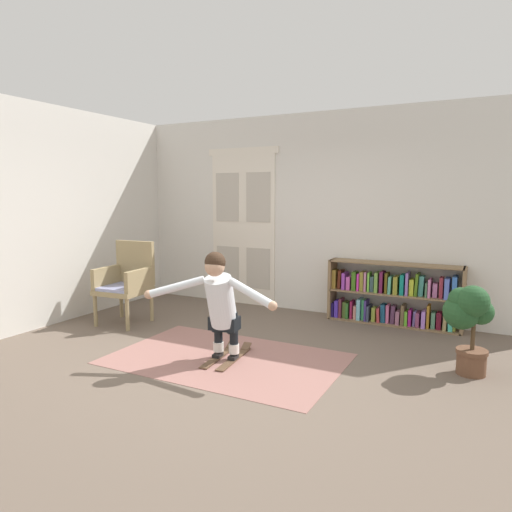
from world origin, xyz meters
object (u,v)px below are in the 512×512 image
skis_pair (227,356)px  person_skier (220,299)px  wicker_chair (127,280)px  potted_plant (468,317)px  bookshelf (393,297)px

skis_pair → person_skier: 0.67m
wicker_chair → potted_plant: wicker_chair is taller
wicker_chair → potted_plant: 4.21m
bookshelf → wicker_chair: (-3.23, -1.55, 0.21)m
bookshelf → potted_plant: (0.97, -1.45, 0.19)m
wicker_chair → person_skier: person_skier is taller
bookshelf → potted_plant: potted_plant is taller
bookshelf → skis_pair: bearing=-121.5°
wicker_chair → skis_pair: wicker_chair is taller
wicker_chair → skis_pair: (1.93, -0.58, -0.56)m
potted_plant → person_skier: bearing=-159.3°
wicker_chair → person_skier: 2.09m
skis_pair → person_skier: bearing=-83.9°
bookshelf → skis_pair: (-1.31, -2.13, -0.35)m
skis_pair → potted_plant: bearing=16.7°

